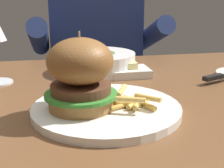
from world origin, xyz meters
The scene contains 7 objects.
dining_table centered at (0.00, 0.00, 0.65)m, with size 1.32×0.76×0.74m.
main_plate centered at (0.00, -0.10, 0.75)m, with size 0.27×0.27×0.01m, color white.
burger_sandwich centered at (-0.05, -0.10, 0.82)m, with size 0.13×0.13×0.13m.
fries_pile centered at (0.04, -0.12, 0.77)m, with size 0.10×0.09×0.03m.
butter_dish centered at (0.10, 0.14, 0.75)m, with size 0.10×0.08×0.04m.
soup_bowl centered at (0.03, 0.20, 0.77)m, with size 0.20×0.20×0.06m.
diner_person centered at (0.09, 0.66, 0.56)m, with size 0.51×0.36×1.18m.
Camera 1 is at (-0.09, -0.62, 0.95)m, focal length 50.00 mm.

